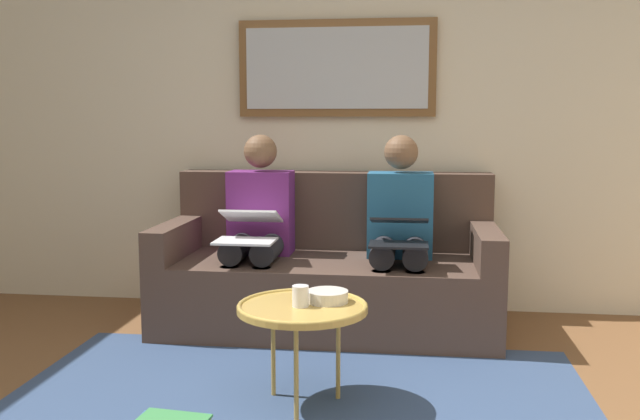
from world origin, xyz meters
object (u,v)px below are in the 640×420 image
coffee_table (302,309)px  laptop_black (399,231)px  cup (300,296)px  person_left (400,228)px  framed_mirror (336,68)px  couch (329,273)px  bowl (327,296)px  person_right (258,225)px  laptop_white (249,227)px

coffee_table → laptop_black: 1.00m
coffee_table → laptop_black: bearing=-113.4°
cup → person_left: (-0.40, -1.17, 0.12)m
framed_mirror → couch: bearing=90.0°
framed_mirror → bowl: 1.88m
coffee_table → bowl: bowl is taller
person_right → couch: bearing=-170.8°
couch → laptop_white: couch is taller
couch → framed_mirror: framed_mirror is taller
framed_mirror → bowl: (-0.13, 1.53, -1.08)m
cup → bowl: bearing=-139.8°
bowl → person_left: size_ratio=0.16×
bowl → laptop_black: laptop_black is taller
person_right → framed_mirror: bearing=-132.6°
framed_mirror → laptop_white: size_ratio=3.18×
cup → laptop_black: laptop_black is taller
laptop_black → framed_mirror: bearing=-59.2°
coffee_table → bowl: 0.13m
cup → laptop_black: size_ratio=0.26×
cup → laptop_white: laptop_white is taller
coffee_table → framed_mirror: bearing=-89.0°
person_right → cup: bearing=110.8°
person_right → laptop_white: person_right is taller
coffee_table → person_left: person_left is taller
framed_mirror → laptop_white: 1.22m
couch → laptop_white: 0.61m
person_left → framed_mirror: bearing=-47.4°
couch → person_right: 0.52m
bowl → laptop_black: bearing=-109.3°
coffee_table → laptop_black: laptop_black is taller
framed_mirror → bowl: size_ratio=6.95×
coffee_table → cup: cup is taller
person_left → couch: bearing=-9.2°
framed_mirror → laptop_white: (0.42, 0.69, -0.92)m
person_left → person_right: same height
person_left → laptop_black: (-0.00, 0.25, 0.02)m
person_left → person_right: (0.84, 0.00, 0.00)m
bowl → laptop_white: size_ratio=0.46×
laptop_white → person_left: bearing=-164.8°
laptop_black → person_right: 0.87m
framed_mirror → laptop_white: bearing=58.5°
couch → laptop_black: couch is taller
couch → person_right: bearing=9.2°
framed_mirror → coffee_table: (-0.03, 1.61, -1.12)m
cup → laptop_black: (-0.40, -0.92, 0.14)m
couch → bowl: (-0.13, 1.14, 0.16)m
bowl → person_right: (0.55, -1.08, 0.14)m
coffee_table → couch: bearing=-88.6°
cup → laptop_black: 1.01m
couch → laptop_black: bearing=143.2°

